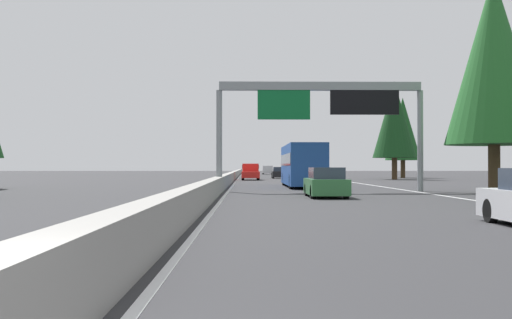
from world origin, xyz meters
name	(u,v)px	position (x,y,z in m)	size (l,w,h in m)	color
ground_plane	(233,181)	(60.00, 0.00, 0.00)	(320.00, 320.00, 0.00)	#2D2D30
median_barrier	(235,175)	(80.00, 0.30, 0.45)	(180.00, 0.56, 0.90)	gray
shoulder_stripe_right	(332,179)	(70.00, -11.52, 0.01)	(160.00, 0.16, 0.01)	silver
shoulder_stripe_median	(237,179)	(70.00, -0.25, 0.01)	(160.00, 0.16, 0.01)	silver
sign_gantry_overhead	(323,104)	(34.23, -6.03, 5.32)	(0.50, 12.68, 6.68)	gray
sedan_far_right	(326,183)	(26.94, -5.29, 0.68)	(4.40, 1.80, 1.47)	#2D6B38
pickup_mid_left	(251,172)	(67.11, -1.79, 0.91)	(5.60, 2.00, 1.86)	red
sedan_far_left	(279,173)	(77.01, -5.53, 0.68)	(4.40, 1.80, 1.47)	black
bus_far_center	(302,164)	(42.33, -5.49, 1.72)	(11.50, 2.55, 3.10)	#1E4793
minivan_mid_center	(267,170)	(119.51, -5.41, 0.95)	(5.00, 1.95, 1.69)	silver
conifer_right_near	(494,59)	(31.49, -15.46, 7.63)	(5.52, 5.52, 12.56)	#4C3823
conifer_right_mid	(394,120)	(69.51, -18.87, 7.10)	(5.14, 5.14, 11.69)	#4C3823
conifer_right_far	(403,129)	(80.21, -22.58, 6.64)	(4.81, 4.81, 10.93)	#4C3823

